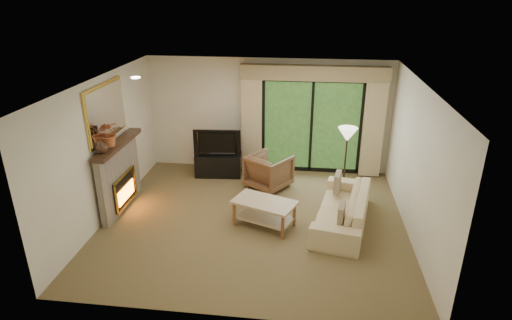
# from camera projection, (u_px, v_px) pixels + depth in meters

# --- Properties ---
(floor) EXTENTS (5.50, 5.50, 0.00)m
(floor) POSITION_uv_depth(u_px,v_px,m) (254.00, 221.00, 7.96)
(floor) COLOR brown
(floor) RESTS_ON ground
(ceiling) EXTENTS (5.50, 5.50, 0.00)m
(ceiling) POSITION_uv_depth(u_px,v_px,m) (254.00, 82.00, 6.97)
(ceiling) COLOR silver
(ceiling) RESTS_ON ground
(wall_back) EXTENTS (5.00, 0.00, 5.00)m
(wall_back) POSITION_uv_depth(u_px,v_px,m) (268.00, 116.00, 9.76)
(wall_back) COLOR silver
(wall_back) RESTS_ON ground
(wall_front) EXTENTS (5.00, 0.00, 5.00)m
(wall_front) POSITION_uv_depth(u_px,v_px,m) (228.00, 232.00, 5.17)
(wall_front) COLOR silver
(wall_front) RESTS_ON ground
(wall_left) EXTENTS (0.00, 5.00, 5.00)m
(wall_left) POSITION_uv_depth(u_px,v_px,m) (104.00, 149.00, 7.78)
(wall_left) COLOR silver
(wall_left) RESTS_ON ground
(wall_right) EXTENTS (0.00, 5.00, 5.00)m
(wall_right) POSITION_uv_depth(u_px,v_px,m) (417.00, 163.00, 7.15)
(wall_right) COLOR silver
(wall_right) RESTS_ON ground
(fireplace) EXTENTS (0.24, 1.70, 1.37)m
(fireplace) POSITION_uv_depth(u_px,v_px,m) (119.00, 176.00, 8.18)
(fireplace) COLOR gray
(fireplace) RESTS_ON floor
(mirror) EXTENTS (0.07, 1.45, 1.02)m
(mirror) POSITION_uv_depth(u_px,v_px,m) (106.00, 112.00, 7.71)
(mirror) COLOR gold
(mirror) RESTS_ON wall_left
(sliding_door) EXTENTS (2.26, 0.10, 2.16)m
(sliding_door) POSITION_uv_depth(u_px,v_px,m) (311.00, 126.00, 9.67)
(sliding_door) COLOR black
(sliding_door) RESTS_ON floor
(curtain_left) EXTENTS (0.45, 0.18, 2.35)m
(curtain_left) POSITION_uv_depth(u_px,v_px,m) (252.00, 121.00, 9.69)
(curtain_left) COLOR #CCB487
(curtain_left) RESTS_ON floor
(curtain_right) EXTENTS (0.45, 0.18, 2.35)m
(curtain_right) POSITION_uv_depth(u_px,v_px,m) (373.00, 126.00, 9.38)
(curtain_right) COLOR #CCB487
(curtain_right) RESTS_ON floor
(cornice) EXTENTS (3.20, 0.24, 0.32)m
(cornice) POSITION_uv_depth(u_px,v_px,m) (314.00, 73.00, 9.13)
(cornice) COLOR tan
(cornice) RESTS_ON wall_back
(media_console) EXTENTS (1.07, 0.55, 0.52)m
(media_console) POSITION_uv_depth(u_px,v_px,m) (219.00, 165.00, 9.77)
(media_console) COLOR black
(media_console) RESTS_ON floor
(tv) EXTENTS (1.06, 0.22, 0.61)m
(tv) POSITION_uv_depth(u_px,v_px,m) (218.00, 141.00, 9.56)
(tv) COLOR black
(tv) RESTS_ON media_console
(armchair) EXTENTS (1.12, 1.12, 0.75)m
(armchair) POSITION_uv_depth(u_px,v_px,m) (269.00, 171.00, 9.14)
(armchair) COLOR brown
(armchair) RESTS_ON floor
(sofa) EXTENTS (1.23, 2.27, 0.63)m
(sofa) POSITION_uv_depth(u_px,v_px,m) (342.00, 208.00, 7.76)
(sofa) COLOR beige
(sofa) RESTS_ON floor
(pillow_near) EXTENTS (0.16, 0.37, 0.36)m
(pillow_near) POSITION_uv_depth(u_px,v_px,m) (341.00, 214.00, 7.12)
(pillow_near) COLOR brown
(pillow_near) RESTS_ON sofa
(pillow_far) EXTENTS (0.17, 0.40, 0.39)m
(pillow_far) POSITION_uv_depth(u_px,v_px,m) (337.00, 182.00, 8.25)
(pillow_far) COLOR brown
(pillow_far) RESTS_ON sofa
(coffee_table) EXTENTS (1.24, 0.96, 0.49)m
(coffee_table) POSITION_uv_depth(u_px,v_px,m) (264.00, 213.00, 7.71)
(coffee_table) COLOR tan
(coffee_table) RESTS_ON floor
(floor_lamp) EXTENTS (0.48, 0.48, 1.45)m
(floor_lamp) POSITION_uv_depth(u_px,v_px,m) (345.00, 162.00, 8.72)
(floor_lamp) COLOR #FAE7CD
(floor_lamp) RESTS_ON floor
(vase) EXTENTS (0.26, 0.26, 0.24)m
(vase) POSITION_uv_depth(u_px,v_px,m) (101.00, 146.00, 7.37)
(vase) COLOR #3B2619
(vase) RESTS_ON fireplace
(branches) EXTENTS (0.51, 0.47, 0.49)m
(branches) POSITION_uv_depth(u_px,v_px,m) (109.00, 133.00, 7.62)
(branches) COLOR #B85F31
(branches) RESTS_ON fireplace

